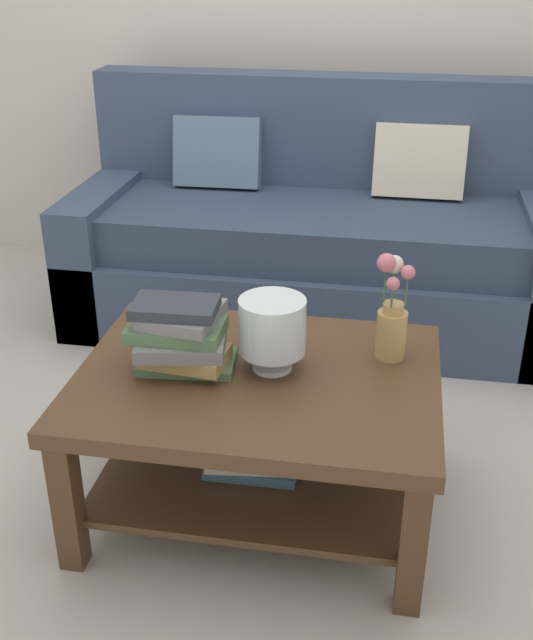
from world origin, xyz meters
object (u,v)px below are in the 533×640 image
at_px(couch, 317,241).
at_px(glass_hurricane_vase, 272,328).
at_px(flower_pitcher, 392,316).
at_px(book_stack_main, 181,336).
at_px(coffee_table, 258,413).

xyz_separation_m(couch, glass_hurricane_vase, (0.03, -1.38, 0.25)).
relative_size(couch, flower_pitcher, 6.59).
distance_m(couch, book_stack_main, 1.46).
relative_size(coffee_table, flower_pitcher, 3.19).
relative_size(book_stack_main, glass_hurricane_vase, 1.39).
bearing_deg(flower_pitcher, coffee_table, -155.35).
relative_size(couch, book_stack_main, 7.12).
height_order(coffee_table, glass_hurricane_vase, glass_hurricane_vase).
height_order(couch, flower_pitcher, couch).
bearing_deg(couch, flower_pitcher, -73.79).
height_order(book_stack_main, glass_hurricane_vase, glass_hurricane_vase).
xyz_separation_m(glass_hurricane_vase, flower_pitcher, (0.34, 0.13, 0.00)).
xyz_separation_m(couch, coffee_table, (-0.01, -1.42, -0.02)).
bearing_deg(book_stack_main, couch, 80.77).
bearing_deg(coffee_table, glass_hurricane_vase, 46.26).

